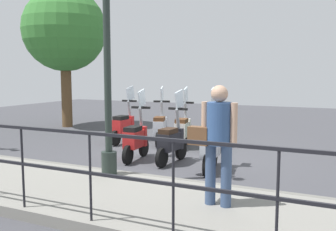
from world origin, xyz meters
The scene contains 13 objects.
ground_plane centered at (0.00, 0.00, 0.00)m, with size 28.00×28.00×0.00m, color #424247.
promenade_walkway centered at (-3.15, 0.00, 0.07)m, with size 2.20×20.00×0.15m.
fence_railing centered at (-4.20, 0.00, 0.89)m, with size 0.04×16.03×1.07m.
lamp_post_near centered at (-2.40, 0.41, 2.00)m, with size 0.26×0.90×4.18m.
pedestrian_with_bag centered at (-3.07, -1.72, 1.08)m, with size 0.34×0.65×1.59m.
tree_large centered at (2.69, 5.57, 3.34)m, with size 2.86×2.86×4.80m.
scooter_near_0 centered at (-0.89, -0.92, 0.48)m, with size 1.23×0.45×1.54m.
scooter_near_1 centered at (-0.67, 0.01, 0.48)m, with size 1.23×0.44×1.54m.
scooter_near_2 centered at (-0.73, 0.84, 0.48)m, with size 1.23×0.44×1.54m.
scooter_far_0 centered at (0.96, -0.28, 0.48)m, with size 1.23×0.44×1.54m.
scooter_far_1 centered at (0.95, 0.43, 0.48)m, with size 1.23×0.47×1.54m.
scooter_far_2 centered at (1.06, 1.12, 0.48)m, with size 1.20×0.55×1.54m.
scooter_far_3 centered at (0.85, 2.11, 0.48)m, with size 1.23×0.44×1.54m.
Camera 1 is at (-7.70, -3.16, 1.90)m, focal length 40.00 mm.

